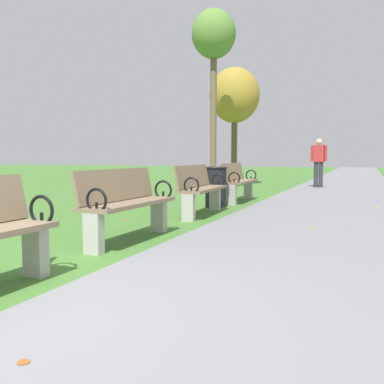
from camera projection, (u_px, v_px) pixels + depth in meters
paved_walkway at (349, 180)px, 18.79m from camera, size 3.06×44.00×0.02m
park_bench_2 at (127, 203)px, 5.22m from camera, size 0.51×1.61×0.90m
park_bench_3 at (200, 188)px, 7.52m from camera, size 0.54×1.62×0.90m
park_bench_4 at (238, 181)px, 9.77m from camera, size 0.50×1.61×0.90m
tree_1 at (214, 39)px, 12.37m from camera, size 1.30×1.30×5.36m
tree_2 at (235, 96)px, 14.97m from camera, size 1.78×1.78×4.20m
pedestrian_walking at (319, 160)px, 14.02m from camera, size 0.53×0.24×1.62m
trash_bin at (216, 187)px, 8.75m from camera, size 0.48×0.48×0.84m
scattered_leaves at (239, 207)px, 8.68m from camera, size 4.93×12.14×0.02m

